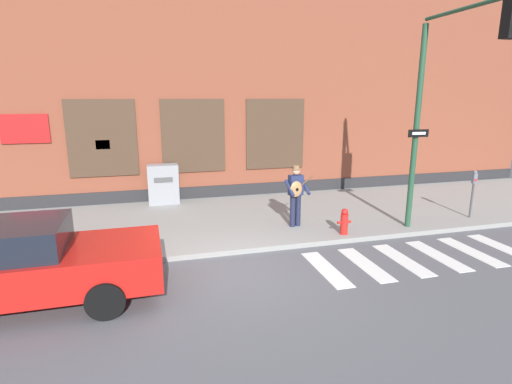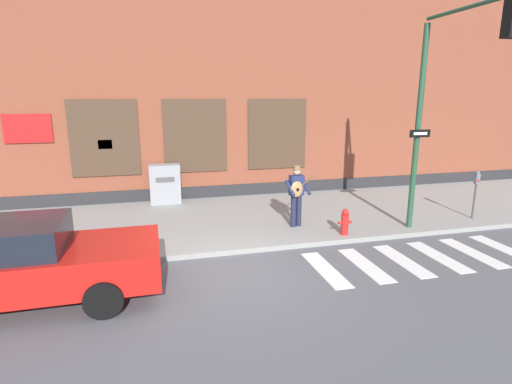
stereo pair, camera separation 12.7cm
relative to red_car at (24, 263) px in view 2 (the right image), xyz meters
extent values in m
plane|color=#56565B|center=(3.79, 0.15, -0.77)|extent=(160.00, 160.00, 0.00)
cube|color=gray|center=(3.79, 3.88, -0.71)|extent=(28.00, 5.24, 0.13)
cube|color=brown|center=(3.79, 8.49, 3.40)|extent=(28.00, 4.00, 8.34)
cube|color=#28282B|center=(3.79, 6.47, -0.50)|extent=(28.00, 0.04, 0.55)
cube|color=#473323|center=(0.83, 6.46, 1.57)|extent=(2.18, 0.06, 2.50)
cube|color=black|center=(0.83, 6.45, 1.57)|extent=(2.06, 0.03, 2.38)
cube|color=#473323|center=(3.79, 6.46, 1.57)|extent=(2.18, 0.06, 2.50)
cube|color=black|center=(3.79, 6.45, 1.57)|extent=(2.06, 0.03, 2.38)
cube|color=#473323|center=(6.75, 6.46, 1.57)|extent=(2.18, 0.06, 2.50)
cube|color=black|center=(6.75, 6.45, 1.57)|extent=(2.06, 0.03, 2.38)
cube|color=red|center=(-1.40, 6.45, 1.93)|extent=(1.40, 0.04, 0.90)
cube|color=yellow|center=(0.83, 6.44, 1.37)|extent=(0.44, 0.02, 0.30)
cube|color=silver|center=(5.83, -0.04, -0.76)|extent=(0.42, 1.90, 0.01)
cube|color=silver|center=(6.78, -0.04, -0.76)|extent=(0.42, 1.90, 0.01)
cube|color=silver|center=(7.74, -0.04, -0.76)|extent=(0.42, 1.90, 0.01)
cube|color=silver|center=(8.70, -0.04, -0.76)|extent=(0.42, 1.90, 0.01)
cube|color=silver|center=(9.65, -0.04, -0.76)|extent=(0.42, 1.90, 0.01)
cube|color=silver|center=(10.61, -0.04, -0.76)|extent=(0.42, 1.90, 0.01)
cube|color=red|center=(0.05, 0.00, -0.10)|extent=(4.61, 1.86, 0.68)
cube|color=black|center=(-0.20, 0.00, 0.50)|extent=(1.85, 1.59, 0.52)
cube|color=silver|center=(2.31, 0.58, -0.03)|extent=(0.06, 0.24, 0.12)
cube|color=silver|center=(2.32, -0.56, -0.03)|extent=(0.06, 0.24, 0.12)
cylinder|color=black|center=(1.38, 0.88, -0.44)|extent=(0.66, 0.24, 0.66)
cylinder|color=black|center=(1.39, -0.87, -0.44)|extent=(0.66, 0.24, 0.66)
cylinder|color=#1E233D|center=(6.19, 2.61, -0.19)|extent=(0.15, 0.15, 0.90)
cylinder|color=#1E233D|center=(6.01, 2.57, -0.19)|extent=(0.15, 0.15, 0.90)
cube|color=navy|center=(6.10, 2.60, 0.53)|extent=(0.40, 0.26, 0.56)
sphere|color=tan|center=(6.10, 2.60, 0.92)|extent=(0.22, 0.22, 0.22)
cylinder|color=olive|center=(6.10, 2.60, 0.98)|extent=(0.28, 0.28, 0.02)
cylinder|color=olive|center=(6.10, 2.60, 1.03)|extent=(0.18, 0.18, 0.09)
cylinder|color=navy|center=(6.35, 2.52, 0.49)|extent=(0.15, 0.52, 0.39)
cylinder|color=navy|center=(5.87, 2.47, 0.49)|extent=(0.15, 0.52, 0.39)
ellipsoid|color=#B77F4C|center=(6.04, 2.41, 0.46)|extent=(0.37, 0.16, 0.44)
cylinder|color=black|center=(6.05, 2.35, 0.46)|extent=(0.09, 0.02, 0.09)
cylinder|color=brown|center=(6.30, 2.42, 0.64)|extent=(0.47, 0.09, 0.34)
cylinder|color=#234C33|center=(9.13, 1.74, 2.02)|extent=(0.15, 0.15, 5.32)
cylinder|color=#234C33|center=(9.12, 0.32, 4.77)|extent=(0.12, 2.84, 0.09)
cube|color=black|center=(9.13, 1.63, 1.96)|extent=(0.60, 0.04, 0.20)
cube|color=white|center=(9.13, 1.61, 1.96)|extent=(0.40, 0.02, 0.07)
cylinder|color=#47474C|center=(11.46, 1.97, -0.12)|extent=(0.06, 0.06, 1.05)
cube|color=slate|center=(11.46, 1.97, 0.56)|extent=(0.13, 0.10, 0.30)
sphere|color=slate|center=(11.46, 1.97, 0.74)|extent=(0.11, 0.11, 0.11)
cube|color=red|center=(11.46, 1.92, 0.51)|extent=(0.09, 0.01, 0.07)
cube|color=gray|center=(2.67, 6.04, 0.02)|extent=(1.01, 0.51, 1.33)
cube|color=#4C4C4C|center=(2.67, 5.78, 0.23)|extent=(0.61, 0.02, 0.16)
cylinder|color=red|center=(7.10, 1.61, -0.37)|extent=(0.20, 0.20, 0.55)
sphere|color=red|center=(7.10, 1.61, -0.03)|extent=(0.18, 0.18, 0.18)
cylinder|color=red|center=(6.96, 1.61, -0.31)|extent=(0.10, 0.07, 0.07)
cylinder|color=red|center=(7.24, 1.61, -0.31)|extent=(0.10, 0.07, 0.07)
camera|label=1|loc=(2.23, -7.43, 2.89)|focal=28.00mm
camera|label=2|loc=(2.35, -7.46, 2.89)|focal=28.00mm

